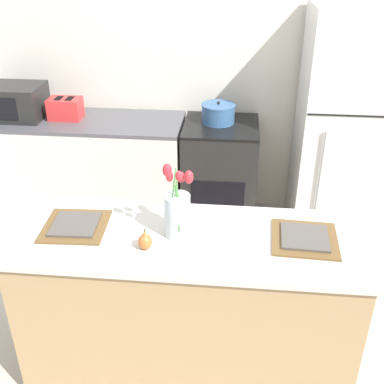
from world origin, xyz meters
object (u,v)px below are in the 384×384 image
at_px(refrigerator, 343,129).
at_px(pear_figurine, 145,241).
at_px(microwave, 14,102).
at_px(flower_vase, 177,211).
at_px(plate_setting_left, 75,225).
at_px(plate_setting_right, 305,238).
at_px(stove_range, 220,176).
at_px(toaster, 65,108).
at_px(cooking_pot, 218,113).

xyz_separation_m(refrigerator, pear_figurine, (-1.24, -1.73, 0.04)).
bearing_deg(microwave, flower_vase, -45.77).
distance_m(pear_figurine, plate_setting_left, 0.43).
bearing_deg(plate_setting_right, flower_vase, -178.62).
relative_size(stove_range, flower_vase, 2.17).
bearing_deg(pear_figurine, plate_setting_right, 10.99).
bearing_deg(stove_range, toaster, 179.34).
distance_m(plate_setting_right, cooking_pot, 1.70).
relative_size(toaster, cooking_pot, 1.03).
relative_size(refrigerator, microwave, 3.83).
distance_m(toaster, microwave, 0.42).
xyz_separation_m(flower_vase, pear_figurine, (-0.14, -0.14, -0.10)).
relative_size(plate_setting_left, plate_setting_right, 1.00).
bearing_deg(cooking_pot, pear_figurine, -98.45).
bearing_deg(stove_range, cooking_pot, 121.16).
bearing_deg(refrigerator, toaster, 179.64).
bearing_deg(cooking_pot, refrigerator, -2.73).
height_order(pear_figurine, microwave, microwave).
bearing_deg(plate_setting_left, refrigerator, 43.78).
relative_size(refrigerator, flower_vase, 4.37).
xyz_separation_m(stove_range, pear_figurine, (-0.29, -1.72, 0.50)).
xyz_separation_m(stove_range, plate_setting_left, (-0.69, -1.57, 0.47)).
bearing_deg(pear_figurine, toaster, 119.46).
bearing_deg(stove_range, microwave, -179.98).
distance_m(pear_figurine, toaster, 2.00).
xyz_separation_m(flower_vase, plate_setting_right, (0.64, 0.02, -0.13)).
bearing_deg(plate_setting_left, flower_vase, -1.63).
bearing_deg(cooking_pot, stove_range, -58.84).
xyz_separation_m(flower_vase, toaster, (-1.13, 1.60, -0.06)).
height_order(refrigerator, plate_setting_left, refrigerator).
bearing_deg(toaster, stove_range, -0.66).
bearing_deg(flower_vase, toaster, 125.07).
bearing_deg(refrigerator, plate_setting_right, -106.23).
relative_size(stove_range, plate_setting_right, 2.69).
bearing_deg(toaster, flower_vase, -54.93).
xyz_separation_m(refrigerator, microwave, (-2.64, -0.00, 0.13)).
relative_size(plate_setting_right, cooking_pot, 1.26).
bearing_deg(refrigerator, flower_vase, -124.68).
relative_size(refrigerator, pear_figurine, 16.14).
xyz_separation_m(pear_figurine, plate_setting_left, (-0.40, 0.15, -0.03)).
xyz_separation_m(plate_setting_right, cooking_pot, (-0.52, 1.62, 0.06)).
xyz_separation_m(pear_figurine, plate_setting_right, (0.78, 0.15, -0.03)).
relative_size(stove_range, plate_setting_left, 2.69).
bearing_deg(refrigerator, pear_figurine, -125.74).
distance_m(pear_figurine, microwave, 2.22).
xyz_separation_m(refrigerator, plate_setting_left, (-1.64, -1.57, 0.01)).
relative_size(stove_range, pear_figurine, 8.04).
bearing_deg(plate_setting_left, stove_range, 66.25).
distance_m(flower_vase, pear_figurine, 0.22).
height_order(stove_range, plate_setting_left, plate_setting_left).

